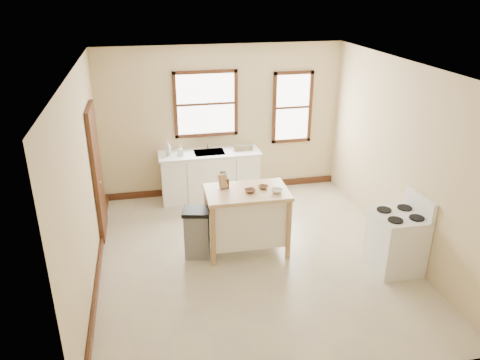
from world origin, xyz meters
name	(u,v)px	position (x,y,z in m)	size (l,w,h in m)	color
floor	(252,257)	(0.00, 0.00, 0.00)	(5.00, 5.00, 0.00)	#BAAC93
ceiling	(255,68)	(0.00, 0.00, 2.80)	(5.00, 5.00, 0.00)	white
wall_back	(222,121)	(0.00, 2.50, 1.40)	(4.50, 0.04, 2.80)	#D4B58B
wall_left	(84,184)	(-2.25, 0.00, 1.40)	(0.04, 5.00, 2.80)	#D4B58B
wall_right	(402,159)	(2.25, 0.00, 1.40)	(0.04, 5.00, 2.80)	#D4B58B
window_main	(206,104)	(-0.30, 2.48, 1.75)	(1.17, 0.06, 1.22)	black
window_side	(292,107)	(1.35, 2.48, 1.60)	(0.77, 0.06, 1.37)	black
door_left	(97,172)	(-2.21, 1.30, 1.05)	(0.06, 0.90, 2.10)	black
baseboard_back	(223,188)	(0.00, 2.47, 0.06)	(4.50, 0.04, 0.12)	black
baseboard_left	(98,271)	(-2.22, 0.00, 0.06)	(0.04, 5.00, 0.12)	black
sink_counter	(210,175)	(-0.30, 2.20, 0.46)	(1.86, 0.62, 0.92)	white
faucet	(208,143)	(-0.30, 2.38, 1.03)	(0.03, 0.03, 0.22)	silver
soap_bottle_a	(168,149)	(-1.04, 2.17, 1.05)	(0.10, 0.10, 0.26)	#B2B2B2
soap_bottle_b	(181,150)	(-0.83, 2.15, 1.01)	(0.08, 0.08, 0.18)	#B2B2B2
dish_rack	(242,147)	(0.31, 2.20, 0.97)	(0.37, 0.28, 0.09)	silver
kitchen_island	(247,221)	(-0.03, 0.23, 0.50)	(1.21, 0.77, 0.99)	#EDC48B
knife_block	(223,182)	(-0.36, 0.41, 1.09)	(0.10, 0.10, 0.20)	tan
pepper_grinder	(228,183)	(-0.29, 0.38, 1.07)	(0.04, 0.04, 0.15)	#402311
bowl_a	(250,191)	(0.00, 0.17, 1.01)	(0.17, 0.17, 0.04)	brown
bowl_b	(263,187)	(0.22, 0.27, 1.01)	(0.15, 0.15, 0.04)	brown
bowl_c	(277,191)	(0.37, 0.08, 1.02)	(0.17, 0.17, 0.05)	silver
trash_bin	(197,233)	(-0.79, 0.22, 0.38)	(0.39, 0.33, 0.77)	gray
gas_stove	(397,233)	(1.93, -0.67, 0.56)	(0.69, 0.69, 1.12)	white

